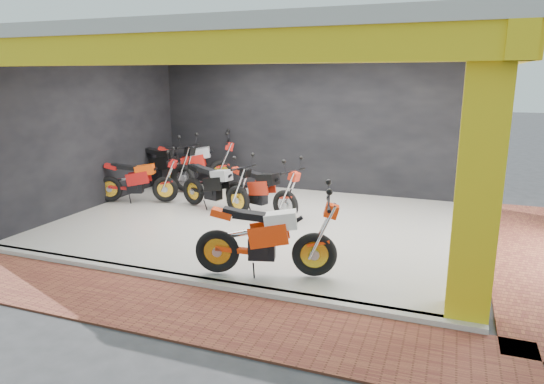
% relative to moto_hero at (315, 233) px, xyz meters
% --- Properties ---
extents(ground, '(80.00, 80.00, 0.00)m').
position_rel_moto_hero_xyz_m(ground, '(-1.70, 0.37, -0.77)').
color(ground, '#2D2D30').
rests_on(ground, ground).
extents(showroom_floor, '(8.00, 6.00, 0.10)m').
position_rel_moto_hero_xyz_m(showroom_floor, '(-1.70, 2.37, -0.72)').
color(showroom_floor, silver).
rests_on(showroom_floor, ground).
extents(showroom_ceiling, '(8.40, 6.40, 0.20)m').
position_rel_moto_hero_xyz_m(showroom_ceiling, '(-1.70, 2.37, 2.83)').
color(showroom_ceiling, beige).
rests_on(showroom_ceiling, corner_column).
extents(back_wall, '(8.20, 0.20, 3.50)m').
position_rel_moto_hero_xyz_m(back_wall, '(-1.70, 5.47, 0.98)').
color(back_wall, black).
rests_on(back_wall, ground).
extents(left_wall, '(0.20, 6.20, 3.50)m').
position_rel_moto_hero_xyz_m(left_wall, '(-5.80, 2.37, 0.98)').
color(left_wall, black).
rests_on(left_wall, ground).
extents(corner_column, '(0.50, 0.50, 3.50)m').
position_rel_moto_hero_xyz_m(corner_column, '(2.05, -0.38, 0.98)').
color(corner_column, yellow).
rests_on(corner_column, ground).
extents(header_beam_front, '(8.40, 0.30, 0.40)m').
position_rel_moto_hero_xyz_m(header_beam_front, '(-1.70, -0.63, 2.53)').
color(header_beam_front, yellow).
rests_on(header_beam_front, corner_column).
extents(header_beam_right, '(0.30, 6.40, 0.40)m').
position_rel_moto_hero_xyz_m(header_beam_right, '(2.30, 2.37, 2.53)').
color(header_beam_right, yellow).
rests_on(header_beam_right, corner_column).
extents(floor_kerb, '(8.00, 0.20, 0.10)m').
position_rel_moto_hero_xyz_m(floor_kerb, '(-1.70, -0.65, -0.72)').
color(floor_kerb, silver).
rests_on(floor_kerb, ground).
extents(paver_front, '(9.00, 1.40, 0.03)m').
position_rel_moto_hero_xyz_m(paver_front, '(-1.70, -1.43, -0.75)').
color(paver_front, brown).
rests_on(paver_front, ground).
extents(paver_right, '(1.40, 7.00, 0.03)m').
position_rel_moto_hero_xyz_m(paver_right, '(3.10, 2.37, -0.75)').
color(paver_right, brown).
rests_on(paver_right, ground).
extents(moto_hero, '(2.32, 1.36, 1.34)m').
position_rel_moto_hero_xyz_m(moto_hero, '(0.00, 0.00, 0.00)').
color(moto_hero, '#FF3B0A').
rests_on(moto_hero, showroom_floor).
extents(moto_row_a, '(2.19, 1.33, 1.26)m').
position_rel_moto_hero_xyz_m(moto_row_a, '(-2.38, 2.56, -0.04)').
color(moto_row_a, black).
rests_on(moto_row_a, showroom_floor).
extents(moto_row_b, '(2.19, 1.36, 1.26)m').
position_rel_moto_hero_xyz_m(moto_row_b, '(-1.32, 2.54, -0.04)').
color(moto_row_b, red).
rests_on(moto_row_b, showroom_floor).
extents(moto_row_c, '(2.13, 1.35, 1.22)m').
position_rel_moto_hero_xyz_m(moto_row_c, '(-4.39, 2.94, -0.06)').
color(moto_row_c, '#B71513').
rests_on(moto_row_c, showroom_floor).
extents(moto_row_d, '(2.46, 1.29, 1.43)m').
position_rel_moto_hero_xyz_m(moto_row_d, '(-4.53, 3.99, 0.05)').
color(moto_row_d, black).
rests_on(moto_row_d, showroom_floor).
extents(moto_row_e, '(2.51, 1.73, 1.44)m').
position_rel_moto_hero_xyz_m(moto_row_e, '(-3.92, 4.87, 0.05)').
color(moto_row_e, red).
rests_on(moto_row_e, showroom_floor).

